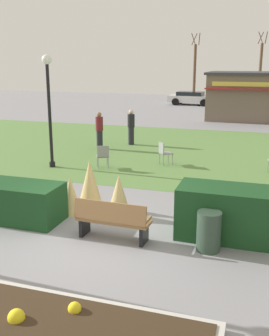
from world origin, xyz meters
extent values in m
plane|color=gray|center=(0.00, 0.00, 0.00)|extent=(80.00, 80.00, 0.00)
cube|color=#5B8442|center=(0.00, 9.79, 0.00)|extent=(36.00, 12.00, 0.01)
cube|color=beige|center=(1.10, -3.35, 0.07)|extent=(4.23, 1.83, 0.14)
cube|color=#382819|center=(1.10, -3.35, 0.14)|extent=(3.99, 1.59, 0.04)
sphere|color=yellow|center=(0.93, -2.88, 0.19)|extent=(0.21, 0.21, 0.21)
sphere|color=yellow|center=(0.19, -3.35, 0.19)|extent=(0.26, 0.26, 0.26)
cube|color=olive|center=(0.46, 0.10, 0.45)|extent=(1.72, 0.54, 0.06)
cube|color=olive|center=(0.46, -0.12, 0.73)|extent=(1.70, 0.19, 0.44)
cube|color=black|center=(-0.27, 0.13, 0.23)|extent=(0.10, 0.44, 0.45)
cube|color=black|center=(1.19, 0.07, 0.23)|extent=(0.10, 0.44, 0.45)
cube|color=olive|center=(-0.35, 0.13, 0.57)|extent=(0.08, 0.44, 0.06)
cube|color=olive|center=(1.27, 0.07, 0.57)|extent=(0.08, 0.44, 0.06)
cube|color=#19421E|center=(-2.40, 0.43, 0.48)|extent=(2.56, 1.10, 0.96)
cube|color=#19421E|center=(3.04, 0.95, 0.60)|extent=(2.52, 1.10, 1.19)
cone|color=tan|center=(-1.17, 1.25, 0.50)|extent=(0.57, 0.57, 1.00)
cone|color=tan|center=(0.11, 1.45, 0.55)|extent=(0.65, 0.65, 1.11)
cone|color=tan|center=(-0.88, 1.87, 0.67)|extent=(0.70, 0.70, 1.34)
cylinder|color=black|center=(-4.04, 5.44, 0.10)|extent=(0.22, 0.22, 0.20)
cylinder|color=black|center=(-4.04, 5.44, 1.91)|extent=(0.12, 0.12, 3.81)
sphere|color=white|center=(-4.04, 5.44, 3.97)|extent=(0.36, 0.36, 0.36)
cylinder|color=#2D4233|center=(2.59, 0.18, 0.43)|extent=(0.52, 0.52, 0.87)
cube|color=#6B5B4C|center=(3.74, 21.29, 1.52)|extent=(7.86, 4.34, 3.04)
cube|color=maroon|center=(3.74, 18.94, 2.19)|extent=(7.96, 0.36, 0.08)
cube|color=#D8CC4C|center=(3.74, 19.10, 2.49)|extent=(7.08, 0.04, 0.28)
cube|color=gray|center=(-2.15, 5.90, 0.45)|extent=(0.60, 0.60, 0.04)
cube|color=gray|center=(-2.06, 5.73, 0.67)|extent=(0.41, 0.25, 0.44)
cylinder|color=gray|center=(-2.08, 6.16, 0.23)|extent=(0.03, 0.03, 0.45)
cylinder|color=gray|center=(-2.41, 5.98, 0.23)|extent=(0.03, 0.03, 0.45)
cylinder|color=gray|center=(-1.89, 5.83, 0.23)|extent=(0.03, 0.03, 0.45)
cylinder|color=gray|center=(-2.23, 5.64, 0.23)|extent=(0.03, 0.03, 0.45)
cylinder|color=gray|center=(3.81, 7.24, 0.23)|extent=(0.03, 0.03, 0.45)
cube|color=gray|center=(0.02, 7.11, 0.45)|extent=(0.62, 0.62, 0.04)
cube|color=gray|center=(-0.14, 6.99, 0.67)|extent=(0.30, 0.37, 0.44)
cylinder|color=gray|center=(0.28, 7.08, 0.23)|extent=(0.03, 0.03, 0.45)
cylinder|color=gray|center=(0.05, 7.38, 0.23)|extent=(0.03, 0.03, 0.45)
cylinder|color=gray|center=(-0.02, 6.85, 0.23)|extent=(0.03, 0.03, 0.45)
cylinder|color=gray|center=(-0.25, 7.15, 0.23)|extent=(0.03, 0.03, 0.45)
cylinder|color=#23232D|center=(-2.49, 10.40, 0.42)|extent=(0.28, 0.28, 0.85)
cylinder|color=black|center=(-2.49, 10.40, 1.16)|extent=(0.34, 0.34, 0.62)
sphere|color=beige|center=(-2.49, 10.40, 1.58)|extent=(0.22, 0.22, 0.22)
cylinder|color=#23232D|center=(-3.57, 9.05, 0.42)|extent=(0.28, 0.28, 0.85)
cylinder|color=maroon|center=(-3.57, 9.05, 1.16)|extent=(0.34, 0.34, 0.62)
sphere|color=#8C6647|center=(-3.57, 9.05, 1.58)|extent=(0.22, 0.22, 0.22)
cube|color=silver|center=(-2.84, 29.41, 0.55)|extent=(4.30, 2.05, 0.60)
cube|color=black|center=(-2.99, 29.41, 0.98)|extent=(2.40, 1.72, 0.44)
cylinder|color=black|center=(-1.49, 30.25, 0.32)|extent=(0.65, 0.26, 0.64)
cylinder|color=black|center=(-1.60, 28.41, 0.32)|extent=(0.65, 0.26, 0.64)
cylinder|color=black|center=(-4.09, 30.40, 0.32)|extent=(0.65, 0.26, 0.64)
cylinder|color=black|center=(-4.20, 28.56, 0.32)|extent=(0.65, 0.26, 0.64)
cylinder|color=brown|center=(-3.28, 32.99, 2.74)|extent=(0.28, 0.28, 5.47)
cylinder|color=brown|center=(-2.95, 33.10, 5.97)|extent=(0.25, 0.58, 1.12)
cylinder|color=brown|center=(-3.46, 33.30, 5.97)|extent=(0.54, 0.36, 1.12)
cylinder|color=brown|center=(-3.46, 32.69, 5.97)|extent=(0.54, 0.35, 1.12)
cylinder|color=brown|center=(2.89, 34.64, 2.79)|extent=(0.28, 0.28, 5.57)
cylinder|color=brown|center=(3.22, 34.74, 6.07)|extent=(0.25, 0.58, 1.12)
cylinder|color=brown|center=(2.71, 34.94, 6.07)|extent=(0.54, 0.36, 1.12)
cylinder|color=brown|center=(2.71, 34.34, 6.07)|extent=(0.54, 0.35, 1.12)
camera|label=1|loc=(3.50, -7.85, 3.93)|focal=43.19mm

